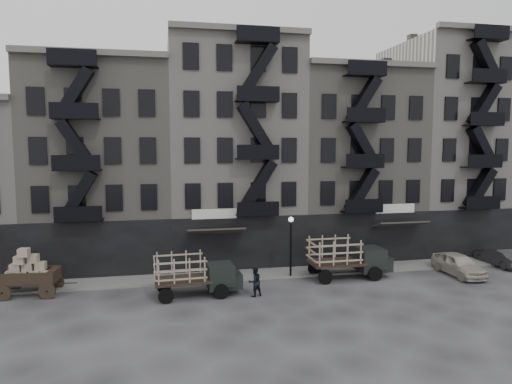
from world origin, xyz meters
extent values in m
plane|color=#38383A|center=(0.00, 0.00, 0.00)|extent=(140.00, 140.00, 0.00)
cube|color=slate|center=(0.00, 3.75, 0.07)|extent=(55.00, 2.50, 0.15)
cube|color=gray|center=(-10.00, 10.00, 7.50)|extent=(10.00, 10.00, 15.00)
cube|color=black|center=(-10.00, 5.05, 2.00)|extent=(10.00, 0.35, 4.00)
cube|color=#595651|center=(-10.00, 4.85, 15.20)|extent=(10.00, 0.50, 0.40)
cube|color=#4C4744|center=(-13.00, 10.00, 15.60)|extent=(0.70, 0.70, 1.20)
cube|color=#4C4744|center=(-7.50, 10.00, 15.60)|extent=(0.70, 0.70, 1.20)
cube|color=#AFA9A1|center=(0.00, 10.00, 8.50)|extent=(10.00, 10.00, 17.00)
cube|color=black|center=(0.00, 5.05, 2.00)|extent=(10.00, 0.35, 4.00)
cube|color=#595651|center=(0.00, 4.85, 17.20)|extent=(10.00, 0.50, 0.40)
cube|color=#4C4744|center=(-3.00, 10.00, 17.60)|extent=(0.70, 0.70, 1.20)
cube|color=#4C4744|center=(2.50, 10.00, 17.60)|extent=(0.70, 0.70, 1.20)
cube|color=gray|center=(10.00, 10.00, 7.50)|extent=(10.00, 10.00, 15.00)
cube|color=black|center=(10.00, 5.05, 2.00)|extent=(10.00, 0.35, 4.00)
cube|color=#595651|center=(10.00, 4.85, 15.20)|extent=(10.00, 0.50, 0.40)
cube|color=#4C4744|center=(7.00, 10.00, 15.60)|extent=(0.70, 0.70, 1.20)
cube|color=#4C4744|center=(12.50, 10.00, 15.60)|extent=(0.70, 0.70, 1.20)
cube|color=#AFA9A1|center=(20.00, 10.00, 9.00)|extent=(10.00, 10.00, 18.00)
cube|color=black|center=(20.00, 5.05, 2.00)|extent=(10.00, 0.35, 4.00)
cube|color=#595651|center=(20.00, 4.85, 18.20)|extent=(10.00, 0.50, 0.40)
cube|color=#4C4744|center=(17.00, 10.00, 18.60)|extent=(0.70, 0.70, 1.20)
cube|color=#4C4744|center=(22.50, 10.00, 18.60)|extent=(0.70, 0.70, 1.20)
cylinder|color=black|center=(3.00, 2.60, 2.00)|extent=(0.14, 0.14, 4.00)
sphere|color=silver|center=(3.00, 2.60, 4.10)|extent=(0.36, 0.36, 0.36)
cube|color=black|center=(-13.64, 2.21, 0.90)|extent=(3.34, 1.92, 0.18)
cylinder|color=black|center=(-14.95, 1.40, 0.49)|extent=(0.99, 0.16, 0.99)
cylinder|color=black|center=(-14.83, 3.19, 0.49)|extent=(0.99, 0.16, 0.99)
cylinder|color=black|center=(-12.44, 1.23, 0.49)|extent=(0.99, 0.16, 0.99)
cylinder|color=black|center=(-12.32, 3.02, 0.49)|extent=(0.99, 0.16, 0.99)
cube|color=black|center=(-12.20, 2.11, 1.26)|extent=(0.54, 1.46, 0.72)
cube|color=black|center=(-4.46, 0.09, 1.04)|extent=(3.46, 2.15, 0.18)
cube|color=black|center=(-2.19, 0.21, 1.14)|extent=(1.67, 1.86, 1.48)
cube|color=black|center=(-1.31, 0.26, 0.84)|extent=(0.87, 1.52, 0.89)
cylinder|color=black|center=(-2.24, -0.78, 0.44)|extent=(0.90, 0.26, 0.89)
cylinder|color=black|center=(-2.34, 1.19, 0.44)|extent=(0.90, 0.26, 0.89)
cylinder|color=black|center=(-5.50, -0.95, 0.44)|extent=(0.90, 0.26, 0.89)
cylinder|color=black|center=(-5.60, 1.02, 0.44)|extent=(0.90, 0.26, 0.89)
cube|color=black|center=(6.05, 1.83, 1.13)|extent=(3.67, 2.17, 0.19)
cube|color=black|center=(8.52, 1.84, 1.24)|extent=(1.73, 1.94, 1.61)
cube|color=black|center=(9.48, 1.85, 0.91)|extent=(0.87, 1.62, 0.97)
cylinder|color=black|center=(8.42, 0.77, 0.48)|extent=(0.97, 0.24, 0.97)
cylinder|color=black|center=(8.40, 2.92, 0.48)|extent=(0.97, 0.24, 0.97)
cylinder|color=black|center=(4.87, 0.75, 0.48)|extent=(0.97, 0.24, 0.97)
cylinder|color=black|center=(4.86, 2.89, 0.48)|extent=(0.97, 0.24, 0.97)
imported|color=#B8B1A6|center=(14.83, 0.89, 0.78)|extent=(1.86, 4.58, 1.56)
imported|color=#242426|center=(19.50, 2.60, 0.67)|extent=(1.51, 4.07, 1.33)
imported|color=black|center=(-0.20, -0.70, 0.91)|extent=(1.08, 0.97, 1.82)
camera|label=1|loc=(-5.50, -27.13, 9.14)|focal=32.00mm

